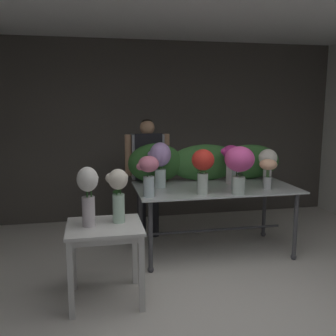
{
  "coord_description": "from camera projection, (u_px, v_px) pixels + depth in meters",
  "views": [
    {
      "loc": [
        -1.13,
        -2.53,
        1.84
      ],
      "look_at": [
        -0.34,
        1.35,
        1.16
      ],
      "focal_mm": 40.39,
      "sensor_mm": 36.0,
      "label": 1
    }
  ],
  "objects": [
    {
      "name": "ceiling_slab",
      "position": [
        191.0,
        10.0,
        4.16
      ],
      "size": [
        5.92,
        3.58,
        0.12
      ],
      "primitive_type": "cube",
      "color": "silver",
      "rests_on": "wall_back"
    },
    {
      "name": "vase_white_roses_tall",
      "position": [
        88.0,
        192.0,
        3.38
      ],
      "size": [
        0.19,
        0.19,
        0.55
      ],
      "color": "silver",
      "rests_on": "side_table_white"
    },
    {
      "name": "side_table_white",
      "position": [
        105.0,
        236.0,
        3.48
      ],
      "size": [
        0.69,
        0.62,
        0.73
      ],
      "color": "white",
      "rests_on": "ground"
    },
    {
      "name": "display_table_glass",
      "position": [
        215.0,
        196.0,
        4.61
      ],
      "size": [
        1.92,
        1.02,
        0.84
      ],
      "color": "silver",
      "rests_on": "ground"
    },
    {
      "name": "wall_back",
      "position": [
        162.0,
        131.0,
        6.08
      ],
      "size": [
        5.8,
        0.12,
        2.8
      ],
      "primitive_type": "cube",
      "color": "#4C4742",
      "rests_on": "ground"
    },
    {
      "name": "vase_cream_lisianthus_tall",
      "position": [
        118.0,
        191.0,
        3.5
      ],
      "size": [
        0.21,
        0.18,
        0.51
      ],
      "color": "silver",
      "rests_on": "side_table_white"
    },
    {
      "name": "vase_peach_ranunculus",
      "position": [
        268.0,
        169.0,
        4.43
      ],
      "size": [
        0.21,
        0.21,
        0.36
      ],
      "color": "silver",
      "rests_on": "display_table_glass"
    },
    {
      "name": "vase_fuchsia_tulips",
      "position": [
        239.0,
        163.0,
        4.15
      ],
      "size": [
        0.33,
        0.33,
        0.54
      ],
      "color": "silver",
      "rests_on": "display_table_glass"
    },
    {
      "name": "vase_scarlet_stock",
      "position": [
        203.0,
        166.0,
        4.15
      ],
      "size": [
        0.25,
        0.25,
        0.5
      ],
      "color": "silver",
      "rests_on": "display_table_glass"
    },
    {
      "name": "florist",
      "position": [
        148.0,
        166.0,
        5.11
      ],
      "size": [
        0.61,
        0.24,
        1.63
      ],
      "color": "#232328",
      "rests_on": "ground"
    },
    {
      "name": "vase_ivory_roses",
      "position": [
        268.0,
        161.0,
        4.74
      ],
      "size": [
        0.23,
        0.23,
        0.44
      ],
      "color": "silver",
      "rests_on": "display_table_glass"
    },
    {
      "name": "vase_rosy_snapdragons",
      "position": [
        149.0,
        172.0,
        4.05
      ],
      "size": [
        0.24,
        0.22,
        0.45
      ],
      "color": "silver",
      "rests_on": "display_table_glass"
    },
    {
      "name": "ground_plane",
      "position": [
        189.0,
        255.0,
        4.64
      ],
      "size": [
        7.61,
        7.61,
        0.0
      ],
      "primitive_type": "plane",
      "color": "silver"
    },
    {
      "name": "vase_sunset_carnations",
      "position": [
        236.0,
        167.0,
        4.43
      ],
      "size": [
        0.19,
        0.19,
        0.43
      ],
      "color": "silver",
      "rests_on": "display_table_glass"
    },
    {
      "name": "vase_magenta_freesia",
      "position": [
        231.0,
        160.0,
        4.72
      ],
      "size": [
        0.26,
        0.23,
        0.49
      ],
      "color": "silver",
      "rests_on": "display_table_glass"
    },
    {
      "name": "vase_lilac_anemones",
      "position": [
        160.0,
        160.0,
        4.49
      ],
      "size": [
        0.28,
        0.26,
        0.54
      ],
      "color": "silver",
      "rests_on": "display_table_glass"
    },
    {
      "name": "foliage_backdrop",
      "position": [
        204.0,
        162.0,
        4.92
      ],
      "size": [
        2.05,
        0.31,
        0.5
      ],
      "color": "#2D6028",
      "rests_on": "display_table_glass"
    }
  ]
}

